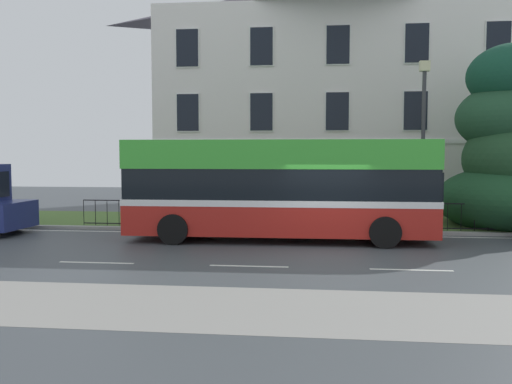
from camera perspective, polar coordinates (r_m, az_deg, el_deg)
ground_plane at (r=16.48m, az=7.39°, el=-5.96°), size 60.00×56.00×0.18m
georgian_townhouse at (r=29.55m, az=8.20°, el=10.36°), size 17.63×8.43×11.86m
iron_verge_railing at (r=19.85m, az=8.93°, el=-2.39°), size 19.34×0.04×0.97m
single_decker_bus at (r=17.81m, az=2.50°, el=0.43°), size 9.89×2.83×3.26m
street_lamp_post at (r=20.60m, az=17.04°, el=5.99°), size 0.36×0.24×5.99m
litter_bin at (r=20.16m, az=4.64°, el=-2.15°), size 0.52×0.52×1.07m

